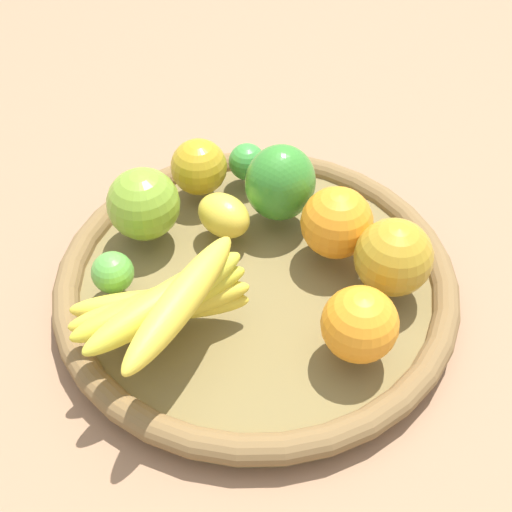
# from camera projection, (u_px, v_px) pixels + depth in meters

# --- Properties ---
(ground_plane) EXTENTS (2.40, 2.40, 0.00)m
(ground_plane) POSITION_uv_depth(u_px,v_px,m) (256.00, 294.00, 0.73)
(ground_plane) COLOR #987051
(ground_plane) RESTS_ON ground
(basket) EXTENTS (0.43, 0.43, 0.04)m
(basket) POSITION_uv_depth(u_px,v_px,m) (256.00, 282.00, 0.72)
(basket) COLOR olive
(basket) RESTS_ON ground_plane
(bell_pepper) EXTENTS (0.10, 0.10, 0.09)m
(bell_pepper) POSITION_uv_depth(u_px,v_px,m) (280.00, 183.00, 0.73)
(bell_pepper) COLOR #3B8C2F
(bell_pepper) RESTS_ON basket
(orange_1) EXTENTS (0.10, 0.10, 0.07)m
(orange_1) POSITION_uv_depth(u_px,v_px,m) (360.00, 324.00, 0.61)
(orange_1) COLOR orange
(orange_1) RESTS_ON basket
(orange_0) EXTENTS (0.08, 0.08, 0.08)m
(orange_0) POSITION_uv_depth(u_px,v_px,m) (337.00, 223.00, 0.70)
(orange_0) COLOR orange
(orange_0) RESTS_ON basket
(banana_bunch) EXTENTS (0.18, 0.16, 0.09)m
(banana_bunch) POSITION_uv_depth(u_px,v_px,m) (165.00, 303.00, 0.61)
(banana_bunch) COLOR yellow
(banana_bunch) RESTS_ON basket
(apple_1) EXTENTS (0.07, 0.07, 0.07)m
(apple_1) POSITION_uv_depth(u_px,v_px,m) (199.00, 167.00, 0.77)
(apple_1) COLOR gold
(apple_1) RESTS_ON basket
(lime_1) EXTENTS (0.06, 0.06, 0.04)m
(lime_1) POSITION_uv_depth(u_px,v_px,m) (113.00, 272.00, 0.67)
(lime_1) COLOR #5AA741
(lime_1) RESTS_ON basket
(apple_0) EXTENTS (0.11, 0.11, 0.08)m
(apple_0) POSITION_uv_depth(u_px,v_px,m) (143.00, 204.00, 0.71)
(apple_0) COLOR #7EA630
(apple_0) RESTS_ON basket
(apple_2) EXTENTS (0.11, 0.11, 0.08)m
(apple_2) POSITION_uv_depth(u_px,v_px,m) (393.00, 257.00, 0.66)
(apple_2) COLOR #B68E24
(apple_2) RESTS_ON basket
(lemon_0) EXTENTS (0.06, 0.07, 0.05)m
(lemon_0) POSITION_uv_depth(u_px,v_px,m) (224.00, 215.00, 0.73)
(lemon_0) COLOR yellow
(lemon_0) RESTS_ON basket
(lime_0) EXTENTS (0.06, 0.06, 0.04)m
(lime_0) POSITION_uv_depth(u_px,v_px,m) (247.00, 162.00, 0.79)
(lime_0) COLOR green
(lime_0) RESTS_ON basket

